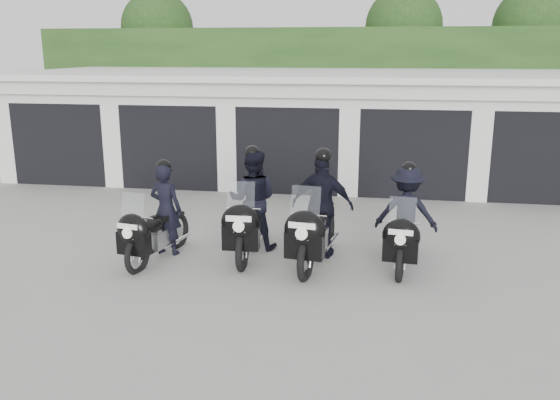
% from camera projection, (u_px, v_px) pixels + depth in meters
% --- Properties ---
extents(ground, '(80.00, 80.00, 0.00)m').
position_uv_depth(ground, '(236.00, 271.00, 9.92)').
color(ground, gray).
rests_on(ground, ground).
extents(garage_block, '(16.40, 6.80, 2.96)m').
position_uv_depth(garage_block, '(301.00, 126.00, 17.26)').
color(garage_block, silver).
rests_on(garage_block, ground).
extents(background_vegetation, '(20.00, 3.90, 5.80)m').
position_uv_depth(background_vegetation, '(329.00, 72.00, 21.51)').
color(background_vegetation, '#1B3A15').
rests_on(background_vegetation, ground).
extents(police_bike_a, '(0.84, 2.03, 1.78)m').
position_uv_depth(police_bike_a, '(158.00, 220.00, 10.33)').
color(police_bike_a, black).
rests_on(police_bike_a, ground).
extents(police_bike_b, '(0.92, 2.28, 1.99)m').
position_uv_depth(police_bike_b, '(251.00, 207.00, 10.66)').
color(police_bike_b, black).
rests_on(police_bike_b, ground).
extents(police_bike_c, '(1.18, 2.32, 2.02)m').
position_uv_depth(police_bike_c, '(320.00, 213.00, 10.21)').
color(police_bike_c, black).
rests_on(police_bike_c, ground).
extents(police_bike_d, '(1.14, 2.07, 1.80)m').
position_uv_depth(police_bike_d, '(406.00, 220.00, 10.13)').
color(police_bike_d, black).
rests_on(police_bike_d, ground).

